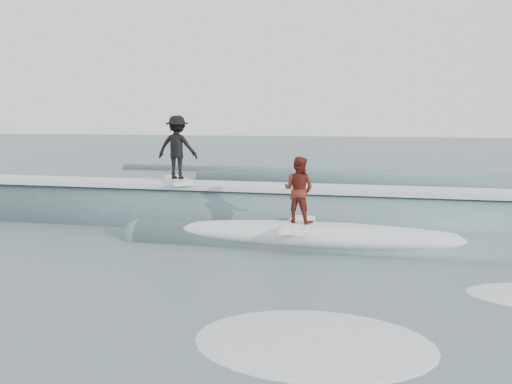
# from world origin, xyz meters

# --- Properties ---
(ground) EXTENTS (160.00, 160.00, 0.00)m
(ground) POSITION_xyz_m (0.00, 0.00, 0.00)
(ground) COLOR #3B5457
(ground) RESTS_ON ground
(breaking_wave) EXTENTS (22.08, 3.89, 2.21)m
(breaking_wave) POSITION_xyz_m (0.23, 6.54, 0.04)
(breaking_wave) COLOR #3D6466
(breaking_wave) RESTS_ON ground
(surfer_black) EXTENTS (1.50, 2.00, 1.89)m
(surfer_black) POSITION_xyz_m (-2.55, 6.83, 2.10)
(surfer_black) COLOR silver
(surfer_black) RESTS_ON ground
(surfer_red) EXTENTS (0.88, 2.01, 1.64)m
(surfer_red) POSITION_xyz_m (1.32, 4.63, 1.23)
(surfer_red) COLOR white
(surfer_red) RESTS_ON ground
(whitewater) EXTENTS (14.51, 8.50, 0.10)m
(whitewater) POSITION_xyz_m (0.93, -1.02, 0.00)
(whitewater) COLOR silver
(whitewater) RESTS_ON ground
(far_swells) EXTENTS (39.44, 8.65, 0.80)m
(far_swells) POSITION_xyz_m (-2.13, 17.65, 0.00)
(far_swells) COLOR #3D6466
(far_swells) RESTS_ON ground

